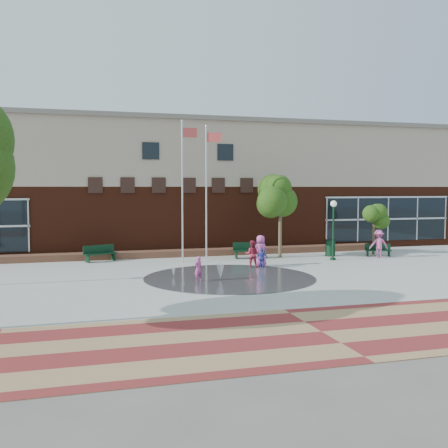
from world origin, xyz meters
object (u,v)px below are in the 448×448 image
object	(u,v)px
child_splash	(198,269)
flagpole_right	(207,185)
flagpole_left	(183,184)
bench_left	(100,256)
trash_can	(330,248)

from	to	relation	value
child_splash	flagpole_right	bearing A→B (deg)	-132.53
flagpole_left	bench_left	size ratio (longest dim) A/B	4.12
flagpole_right	child_splash	size ratio (longest dim) A/B	6.82
child_splash	bench_left	bearing A→B (deg)	-88.30
flagpole_left	flagpole_right	world-z (taller)	flagpole_left
flagpole_left	flagpole_right	bearing A→B (deg)	29.02
flagpole_right	bench_left	world-z (taller)	flagpole_right
bench_left	flagpole_left	bearing A→B (deg)	-41.29
flagpole_right	child_splash	bearing A→B (deg)	-92.22
trash_can	child_splash	distance (m)	12.18
flagpole_right	child_splash	world-z (taller)	flagpole_right
trash_can	flagpole_right	bearing A→B (deg)	173.11
trash_can	flagpole_left	bearing A→B (deg)	-179.73
flagpole_left	child_splash	bearing A→B (deg)	-96.81
flagpole_right	bench_left	distance (m)	7.77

